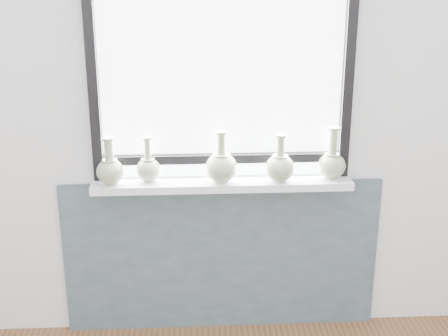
{
  "coord_description": "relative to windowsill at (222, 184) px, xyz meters",
  "views": [
    {
      "loc": [
        -0.15,
        -1.26,
        2.0
      ],
      "look_at": [
        0.0,
        1.55,
        1.02
      ],
      "focal_mm": 50.0,
      "sensor_mm": 36.0,
      "label": 1
    }
  ],
  "objects": [
    {
      "name": "back_wall",
      "position": [
        0.0,
        0.1,
        0.42
      ],
      "size": [
        3.6,
        0.02,
        2.6
      ],
      "primitive_type": "cube",
      "color": "silver",
      "rests_on": "ground"
    },
    {
      "name": "apron_panel",
      "position": [
        0.0,
        0.07,
        -0.45
      ],
      "size": [
        1.7,
        0.03,
        0.86
      ],
      "primitive_type": "cube",
      "color": "#4B5B66",
      "rests_on": "ground"
    },
    {
      "name": "windowsill",
      "position": [
        0.0,
        0.0,
        0.0
      ],
      "size": [
        1.32,
        0.18,
        0.04
      ],
      "primitive_type": "cube",
      "color": "silver",
      "rests_on": "apron_panel"
    },
    {
      "name": "window",
      "position": [
        0.0,
        0.06,
        0.56
      ],
      "size": [
        1.3,
        0.06,
        1.05
      ],
      "color": "black",
      "rests_on": "windowsill"
    },
    {
      "name": "vase_a",
      "position": [
        -0.56,
        -0.02,
        0.1
      ],
      "size": [
        0.14,
        0.14,
        0.24
      ],
      "rotation": [
        0.0,
        0.0,
        0.17
      ],
      "color": "#9BA885",
      "rests_on": "windowsill"
    },
    {
      "name": "vase_b",
      "position": [
        -0.37,
        0.01,
        0.09
      ],
      "size": [
        0.13,
        0.13,
        0.23
      ],
      "rotation": [
        0.0,
        0.0,
        -0.26
      ],
      "color": "#9BA885",
      "rests_on": "windowsill"
    },
    {
      "name": "vase_c",
      "position": [
        -0.01,
        -0.02,
        0.1
      ],
      "size": [
        0.16,
        0.16,
        0.26
      ],
      "rotation": [
        0.0,
        0.0,
        0.42
      ],
      "color": "#9BA885",
      "rests_on": "windowsill"
    },
    {
      "name": "vase_d",
      "position": [
        0.29,
        -0.03,
        0.1
      ],
      "size": [
        0.15,
        0.15,
        0.24
      ],
      "rotation": [
        0.0,
        0.0,
        -0.11
      ],
      "color": "#9BA885",
      "rests_on": "windowsill"
    },
    {
      "name": "vase_e",
      "position": [
        0.56,
        0.0,
        0.1
      ],
      "size": [
        0.14,
        0.14,
        0.27
      ],
      "rotation": [
        0.0,
        0.0,
        -0.34
      ],
      "color": "#9BA885",
      "rests_on": "windowsill"
    }
  ]
}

